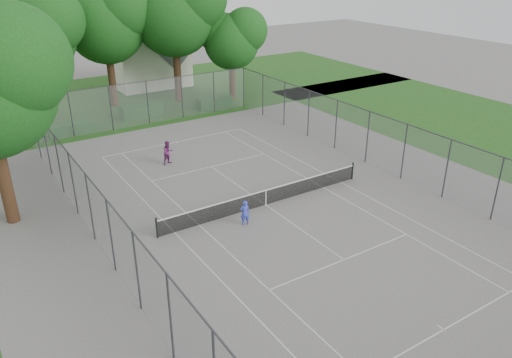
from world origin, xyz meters
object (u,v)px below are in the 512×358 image
tennis_net (266,197)px  woman_player (168,153)px  house (148,50)px  girl_player (245,213)px

tennis_net → woman_player: woman_player is taller
tennis_net → house: house is taller
woman_player → girl_player: bearing=-104.7°
tennis_net → girl_player: bearing=-150.1°
tennis_net → girl_player: 2.41m
tennis_net → house: size_ratio=1.43×
tennis_net → woman_player: 8.64m
tennis_net → house: 29.59m
girl_player → woman_player: bearing=-75.0°
woman_player → house: bearing=56.5°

